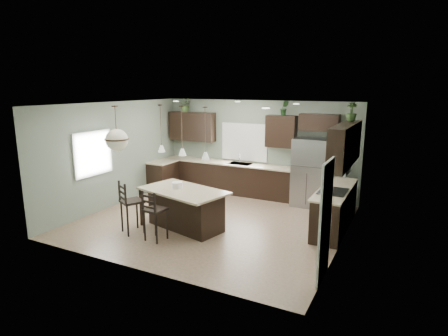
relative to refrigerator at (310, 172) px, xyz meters
The scene contains 32 objects.
ground 3.03m from the refrigerator, 127.39° to the right, with size 6.00×6.00×0.00m, color #9E8466.
pantry_door 4.03m from the refrigerator, 72.36° to the right, with size 0.04×0.82×2.04m, color white.
window_back 2.28m from the refrigerator, 168.41° to the left, with size 1.35×0.02×1.00m, color white.
window_left 5.69m from the refrigerator, 146.86° to the right, with size 0.02×1.10×1.00m, color white.
left_return_cabs 4.52m from the refrigerator, behind, with size 0.60×0.90×0.90m, color black.
left_return_countertop 4.47m from the refrigerator, behind, with size 0.66×0.96×0.04m, color #B8A98B.
back_lower_cabs 2.65m from the refrigerator, behind, with size 4.20×0.60×0.90m, color black.
back_countertop 2.61m from the refrigerator, behind, with size 4.20×0.66×0.04m, color #B8A98B.
sink_inset 2.16m from the refrigerator, behind, with size 0.70×0.45×0.01m, color gray.
faucet 2.16m from the refrigerator, behind, with size 0.02×0.02×0.28m, color silver.
back_upper_left 4.05m from the refrigerator, behind, with size 1.55×0.34×0.90m, color black.
back_upper_right 1.43m from the refrigerator, 163.27° to the left, with size 0.85×0.34×0.90m, color black.
fridge_header 1.36m from the refrigerator, 71.26° to the left, with size 1.05×0.34×0.45m, color black.
right_lower_cabs 1.77m from the refrigerator, 56.27° to the right, with size 0.60×2.35×0.90m, color black.
right_countertop 1.69m from the refrigerator, 56.83° to the right, with size 0.66×2.35×0.04m, color #B8A98B.
cooktop 1.93m from the refrigerator, 61.30° to the right, with size 0.58×0.75×0.02m, color black.
wall_oven_front 1.87m from the refrigerator, 69.23° to the right, with size 0.01×0.72×0.60m, color gray.
right_upper_cabs 2.06m from the refrigerator, 52.79° to the right, with size 0.34×2.35×0.90m, color black.
microwave 2.08m from the refrigerator, 58.76° to the right, with size 0.40×0.75×0.40m, color gray.
refrigerator is the anchor object (origin of this frame).
kitchen_island 3.71m from the refrigerator, 124.90° to the right, with size 1.97×1.12×0.92m, color black.
serving_dish 3.76m from the refrigerator, 127.75° to the right, with size 0.24×0.24×0.14m, color white.
bar_stool_left 4.79m from the refrigerator, 128.79° to the right, with size 0.44×0.44×1.19m, color black.
bar_stool_center 4.47m from the refrigerator, 120.74° to the right, with size 0.41×0.41×1.10m, color black.
pendant_left 4.20m from the refrigerator, 134.32° to the right, with size 0.17×0.17×1.10m, color white, non-canonical shape.
pendant_center 3.91m from the refrigerator, 124.90° to the right, with size 0.17×0.17×1.10m, color silver, non-canonical shape.
pendant_right 3.73m from the refrigerator, 114.12° to the right, with size 0.17×0.17×1.10m, color silver, non-canonical shape.
chandelier 5.17m from the refrigerator, 132.38° to the right, with size 0.53×0.53×0.99m, color beige, non-canonical shape.
plant_back_left 4.45m from the refrigerator, behind, with size 0.39×0.34×0.44m, color #385625.
plant_back_right 1.92m from the refrigerator, 163.74° to the left, with size 0.23×0.18×0.42m, color #234C21.
plant_right_wall 2.10m from the refrigerator, 32.49° to the right, with size 0.24×0.24×0.43m, color #2C481F.
room_shell 2.99m from the refrigerator, 127.39° to the right, with size 6.00×6.00×6.00m.
Camera 1 is at (4.14, -7.51, 3.19)m, focal length 30.00 mm.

